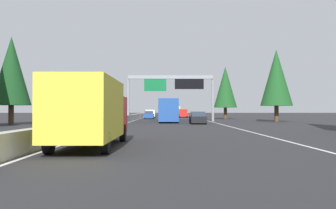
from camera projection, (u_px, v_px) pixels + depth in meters
The scene contains 16 objects.
ground_plane at pixel (135, 120), 64.04m from camera, with size 320.00×320.00×0.00m, color #262628.
median_barrier at pixel (141, 115), 84.04m from camera, with size 180.00×0.56×0.90m, color #ADAAA3.
shoulder_stripe_right at pixel (198, 118), 74.12m from camera, with size 160.00×0.16×0.01m, color silver.
shoulder_stripe_median at pixel (140, 118), 74.04m from camera, with size 160.00×0.16×0.01m, color silver.
sign_gantry_overhead at pixel (172, 85), 55.24m from camera, with size 0.50×12.68×6.68m.
box_truck_far_center at pixel (91, 111), 16.86m from camera, with size 8.50×2.40×2.95m.
sedan_mid_center at pixel (198, 118), 45.33m from camera, with size 4.40×1.80×1.47m.
bus_far_left at pixel (168, 110), 52.08m from camera, with size 11.50×2.55×3.10m.
pickup_distant_a at pixel (183, 113), 85.29m from camera, with size 5.60×2.00×1.86m.
sedan_distant_b at pixel (149, 115), 71.75m from camera, with size 4.40×1.80×1.47m.
minivan_near_right at pixel (151, 113), 80.83m from camera, with size 5.00×1.95×1.69m.
sedan_mid_right at pixel (152, 114), 95.27m from camera, with size 4.40×1.80×1.47m.
box_truck_far_right at pixel (176, 110), 128.63m from camera, with size 8.50×2.40×2.95m.
conifer_right_near at pixel (276, 78), 54.04m from camera, with size 4.52×4.52×10.28m.
conifer_right_mid at pixel (225, 87), 69.47m from camera, with size 4.22×4.22×9.59m.
conifer_left_near at pixel (11, 71), 43.29m from camera, with size 4.42×4.42×10.04m.
Camera 1 is at (-4.11, -5.12, 1.65)m, focal length 40.72 mm.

